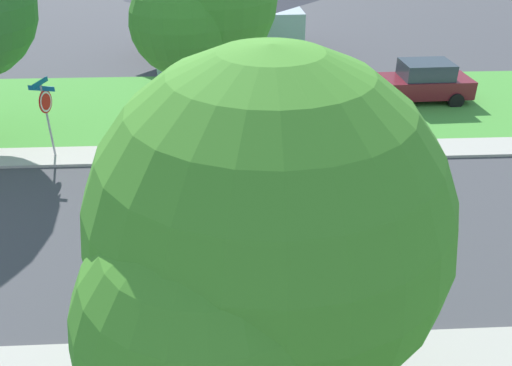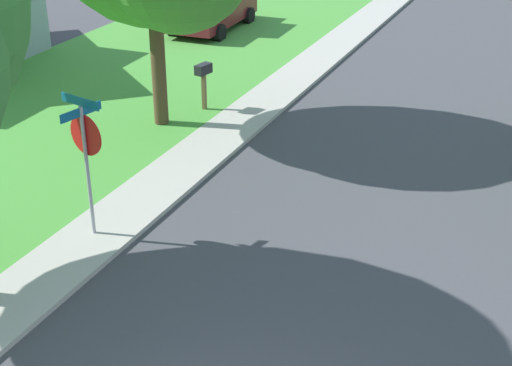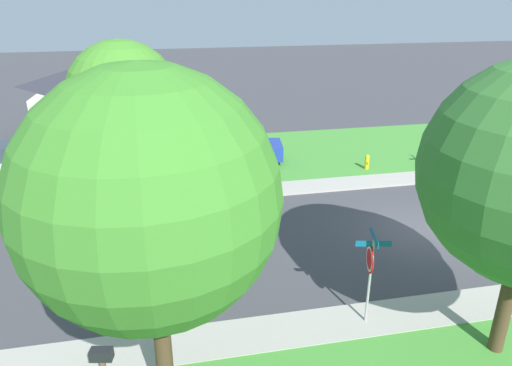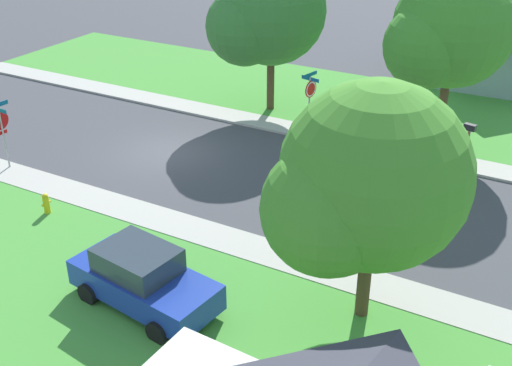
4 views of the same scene
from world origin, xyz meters
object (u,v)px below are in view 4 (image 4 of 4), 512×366
(car_blue_far_down_street, at_px, (143,278))
(tree_across_right, at_px, (363,184))
(fire_hydrant, at_px, (46,204))
(tree_across_left, at_px, (447,32))
(mailbox, at_px, (469,131))
(stop_sign_near_corner, at_px, (1,125))
(stop_sign_far_corner, at_px, (310,93))
(tree_corner_large, at_px, (265,14))
(house_left_setback, at_px, (508,33))

(car_blue_far_down_street, xyz_separation_m, tree_across_right, (-2.20, 5.25, 3.23))
(car_blue_far_down_street, distance_m, fire_hydrant, 6.43)
(tree_across_left, distance_m, mailbox, 4.14)
(car_blue_far_down_street, bearing_deg, mailbox, 158.94)
(stop_sign_near_corner, relative_size, stop_sign_far_corner, 1.00)
(car_blue_far_down_street, relative_size, fire_hydrant, 5.43)
(tree_corner_large, xyz_separation_m, house_left_setback, (-11.28, 9.01, -2.30))
(stop_sign_near_corner, distance_m, tree_corner_large, 12.30)
(tree_across_left, bearing_deg, mailbox, 80.52)
(stop_sign_far_corner, xyz_separation_m, mailbox, (-1.17, 6.68, -0.88))
(tree_across_right, height_order, house_left_setback, tree_across_right)
(tree_across_right, bearing_deg, fire_hydrant, -90.46)
(tree_corner_large, distance_m, fire_hydrant, 13.19)
(stop_sign_near_corner, distance_m, house_left_setback, 26.34)
(fire_hydrant, bearing_deg, mailbox, 136.45)
(stop_sign_near_corner, height_order, tree_across_left, tree_across_left)
(house_left_setback, distance_m, fire_hydrant, 26.09)
(car_blue_far_down_street, relative_size, mailbox, 3.44)
(stop_sign_near_corner, bearing_deg, car_blue_far_down_street, 67.25)
(tree_across_right, bearing_deg, house_left_setback, -179.12)
(car_blue_far_down_street, relative_size, tree_across_left, 0.60)
(tree_corner_large, bearing_deg, fire_hydrant, -8.62)
(stop_sign_near_corner, relative_size, fire_hydrant, 3.34)
(stop_sign_near_corner, relative_size, tree_corner_large, 0.38)
(house_left_setback, xyz_separation_m, fire_hydrant, (23.63, -10.88, -1.94))
(stop_sign_near_corner, height_order, tree_corner_large, tree_corner_large)
(stop_sign_far_corner, bearing_deg, tree_corner_large, -114.34)
(tree_across_right, relative_size, house_left_setback, 0.72)
(fire_hydrant, relative_size, mailbox, 0.63)
(tree_corner_large, bearing_deg, stop_sign_near_corner, -29.36)
(stop_sign_far_corner, distance_m, car_blue_far_down_street, 13.36)
(tree_corner_large, bearing_deg, car_blue_far_down_street, 15.74)
(tree_across_left, relative_size, house_left_setback, 0.81)
(stop_sign_near_corner, xyz_separation_m, tree_across_left, (-10.51, 14.04, 2.97))
(car_blue_far_down_street, xyz_separation_m, tree_across_left, (-14.70, 4.04, 3.98))
(tree_across_left, xyz_separation_m, mailbox, (0.25, 1.52, -3.84))
(stop_sign_near_corner, xyz_separation_m, tree_corner_large, (-10.44, 5.87, 2.80))
(stop_sign_near_corner, distance_m, mailbox, 18.65)
(tree_corner_large, distance_m, house_left_setback, 14.62)
(fire_hydrant, bearing_deg, house_left_setback, 155.27)
(stop_sign_far_corner, relative_size, tree_across_left, 0.37)
(car_blue_far_down_street, relative_size, tree_across_right, 0.68)
(stop_sign_far_corner, bearing_deg, tree_across_left, 105.46)
(stop_sign_far_corner, distance_m, house_left_setback, 14.01)
(tree_corner_large, height_order, mailbox, tree_corner_large)
(stop_sign_near_corner, xyz_separation_m, fire_hydrant, (1.91, 4.00, -1.44))
(fire_hydrant, bearing_deg, stop_sign_far_corner, 156.06)
(car_blue_far_down_street, bearing_deg, stop_sign_far_corner, -175.19)
(tree_corner_large, xyz_separation_m, fire_hydrant, (12.35, -1.87, -4.24))
(tree_across_right, height_order, tree_corner_large, tree_corner_large)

